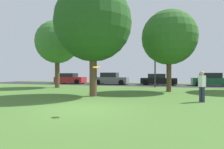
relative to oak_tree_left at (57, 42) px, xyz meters
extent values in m
plane|color=#47702D|center=(7.24, -9.18, -4.60)|extent=(44.00, 44.00, 0.00)
cube|color=#28282B|center=(7.24, 6.82, -4.59)|extent=(44.00, 6.40, 0.01)
cylinder|color=brown|center=(0.00, 0.00, -3.05)|extent=(0.46, 0.46, 3.09)
sphere|color=#38702D|center=(0.00, 0.00, 0.02)|extent=(4.31, 4.31, 4.31)
cylinder|color=brown|center=(10.79, -1.05, -3.30)|extent=(0.38, 0.38, 2.59)
sphere|color=#2D6023|center=(10.79, -1.05, -0.30)|extent=(4.31, 4.31, 4.31)
cylinder|color=brown|center=(6.06, -5.25, -2.93)|extent=(0.47, 0.47, 3.33)
sphere|color=#23511E|center=(6.06, -5.25, 0.10)|extent=(4.95, 4.95, 4.95)
cylinder|color=#2D334C|center=(12.35, -5.97, -4.21)|extent=(0.14, 0.14, 0.78)
cylinder|color=#2D334C|center=(12.24, -5.86, -4.21)|extent=(0.14, 0.14, 0.78)
cube|color=silver|center=(12.30, -5.92, -3.52)|extent=(0.38, 0.38, 0.58)
sphere|color=tan|center=(12.30, -5.92, -3.13)|extent=(0.21, 0.21, 0.21)
cylinder|color=orange|center=(8.13, -10.01, -2.91)|extent=(0.36, 0.36, 0.07)
cube|color=#B21E1E|center=(-2.20, 6.59, -4.06)|extent=(4.16, 1.82, 0.78)
cube|color=black|center=(-2.41, 6.59, -3.41)|extent=(2.00, 1.60, 0.53)
cylinder|color=black|center=(-0.75, 7.50, -4.28)|extent=(0.64, 0.22, 0.64)
cylinder|color=black|center=(-0.75, 5.68, -4.28)|extent=(0.64, 0.22, 0.64)
cylinder|color=black|center=(-3.66, 7.50, -4.28)|extent=(0.64, 0.22, 0.64)
cylinder|color=black|center=(-3.66, 5.68, -4.28)|extent=(0.64, 0.22, 0.64)
cube|color=slate|center=(3.77, 6.57, -4.05)|extent=(4.37, 1.81, 0.79)
cube|color=black|center=(3.55, 6.57, -3.35)|extent=(2.10, 1.59, 0.59)
cylinder|color=black|center=(5.30, 7.48, -4.28)|extent=(0.64, 0.22, 0.64)
cylinder|color=black|center=(5.30, 5.67, -4.28)|extent=(0.64, 0.22, 0.64)
cylinder|color=black|center=(2.24, 7.48, -4.28)|extent=(0.64, 0.22, 0.64)
cylinder|color=black|center=(2.24, 5.67, -4.28)|extent=(0.64, 0.22, 0.64)
cube|color=black|center=(9.75, 7.07, -4.09)|extent=(4.28, 1.82, 0.71)
cube|color=black|center=(9.53, 7.07, -3.47)|extent=(2.06, 1.60, 0.52)
cylinder|color=black|center=(11.25, 7.98, -4.28)|extent=(0.64, 0.22, 0.64)
cylinder|color=black|center=(11.25, 6.16, -4.28)|extent=(0.64, 0.22, 0.64)
cylinder|color=black|center=(8.25, 7.98, -4.28)|extent=(0.64, 0.22, 0.64)
cylinder|color=black|center=(8.25, 6.16, -4.28)|extent=(0.64, 0.22, 0.64)
cube|color=#195633|center=(15.72, 7.07, -4.06)|extent=(4.37, 1.79, 0.77)
cube|color=black|center=(15.51, 7.07, -3.39)|extent=(2.10, 1.57, 0.58)
cylinder|color=black|center=(14.19, 7.96, -4.28)|extent=(0.64, 0.22, 0.64)
cylinder|color=black|center=(14.19, 6.17, -4.28)|extent=(0.64, 0.22, 0.64)
cylinder|color=#2D2D33|center=(9.52, 3.02, -2.35)|extent=(0.14, 0.14, 4.50)
camera|label=1|loc=(10.46, -16.05, -3.11)|focal=29.03mm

